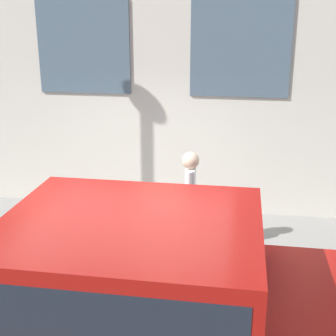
{
  "coord_description": "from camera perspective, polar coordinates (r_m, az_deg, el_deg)",
  "views": [
    {
      "loc": [
        -4.91,
        -1.3,
        3.28
      ],
      "look_at": [
        0.74,
        -0.39,
        1.42
      ],
      "focal_mm": 50.0,
      "sensor_mm": 36.0,
      "label": 1
    }
  ],
  "objects": [
    {
      "name": "parked_car_red_near",
      "position": [
        4.27,
        -4.34,
        -15.39
      ],
      "size": [
        2.08,
        4.5,
        1.68
      ],
      "color": "black",
      "rests_on": "ground_plane"
    },
    {
      "name": "sidewalk",
      "position": [
        7.02,
        -2.6,
        -9.15
      ],
      "size": [
        2.4,
        60.0,
        0.16
      ],
      "color": "gray",
      "rests_on": "ground_plane"
    },
    {
      "name": "ground_plane",
      "position": [
        6.05,
        -4.96,
        -14.95
      ],
      "size": [
        80.0,
        80.0,
        0.0
      ],
      "primitive_type": "plane",
      "color": "#514F4C"
    },
    {
      "name": "fire_hydrant",
      "position": [
        6.19,
        -2.78,
        -7.72
      ],
      "size": [
        0.32,
        0.44,
        0.85
      ],
      "color": "gray",
      "rests_on": "sidewalk"
    },
    {
      "name": "person",
      "position": [
        6.31,
        2.71,
        -3.03
      ],
      "size": [
        0.35,
        0.23,
        1.43
      ],
      "rotation": [
        0.0,
        0.0,
        0.74
      ],
      "color": "#232328",
      "rests_on": "sidewalk"
    }
  ]
}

